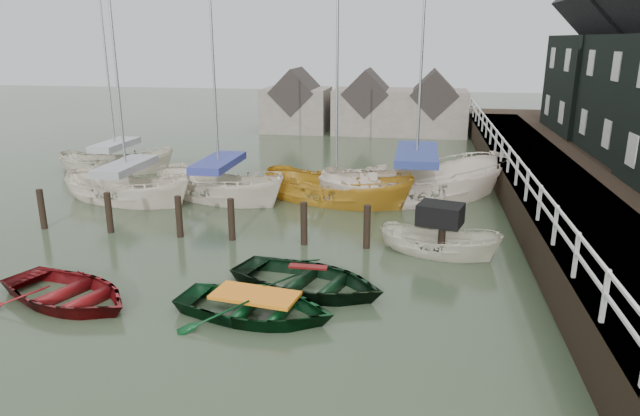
% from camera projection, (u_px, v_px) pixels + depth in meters
% --- Properties ---
extents(ground, '(120.00, 120.00, 0.00)m').
position_uv_depth(ground, '(240.00, 279.00, 15.62)').
color(ground, '#283320').
rests_on(ground, ground).
extents(pier, '(3.04, 32.00, 2.70)m').
position_uv_depth(pier, '(536.00, 182.00, 23.29)').
color(pier, black).
rests_on(pier, ground).
extents(mooring_pilings, '(13.72, 0.22, 1.80)m').
position_uv_depth(mooring_pilings, '(234.00, 225.00, 18.49)').
color(mooring_pilings, black).
rests_on(mooring_pilings, ground).
extents(far_sheds, '(14.00, 4.08, 4.39)m').
position_uv_depth(far_sheds, '(365.00, 106.00, 39.50)').
color(far_sheds, '#665B51').
rests_on(far_sheds, ground).
extents(rowboat_red, '(4.69, 4.03, 0.82)m').
position_uv_depth(rowboat_red, '(69.00, 302.00, 14.22)').
color(rowboat_red, '#610D10').
rests_on(rowboat_red, ground).
extents(rowboat_green, '(4.24, 3.31, 0.80)m').
position_uv_depth(rowboat_green, '(256.00, 316.00, 13.50)').
color(rowboat_green, black).
rests_on(rowboat_green, ground).
extents(rowboat_dkgreen, '(4.88, 4.09, 0.87)m').
position_uv_depth(rowboat_dkgreen, '(308.00, 290.00, 14.90)').
color(rowboat_dkgreen, black).
rests_on(rowboat_dkgreen, ground).
extents(motorboat, '(3.99, 2.36, 2.25)m').
position_uv_depth(motorboat, '(438.00, 250.00, 17.44)').
color(motorboat, beige).
rests_on(motorboat, ground).
extents(sailboat_a, '(6.50, 3.73, 11.07)m').
position_uv_depth(sailboat_a, '(129.00, 199.00, 23.17)').
color(sailboat_a, beige).
rests_on(sailboat_a, ground).
extents(sailboat_b, '(6.88, 4.64, 11.69)m').
position_uv_depth(sailboat_b, '(220.00, 196.00, 23.55)').
color(sailboat_b, beige).
rests_on(sailboat_b, ground).
extents(sailboat_c, '(7.00, 4.31, 10.13)m').
position_uv_depth(sailboat_c, '(336.00, 201.00, 23.11)').
color(sailboat_c, '#BD8723').
rests_on(sailboat_c, ground).
extents(sailboat_d, '(8.76, 6.22, 12.81)m').
position_uv_depth(sailboat_d, '(415.00, 197.00, 23.44)').
color(sailboat_d, beige).
rests_on(sailboat_d, ground).
extents(sailboat_e, '(5.99, 2.97, 10.10)m').
position_uv_depth(sailboat_e, '(118.00, 170.00, 28.26)').
color(sailboat_e, beige).
rests_on(sailboat_e, ground).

